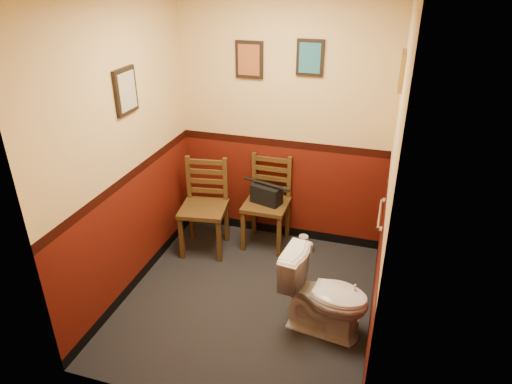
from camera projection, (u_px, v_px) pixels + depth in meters
floor at (248, 299)px, 4.24m from camera, size 2.20×2.40×0.00m
wall_back at (283, 121)px, 4.65m from camera, size 2.20×0.00×2.70m
wall_front at (183, 247)px, 2.60m from camera, size 2.20×0.00×2.70m
wall_left at (125, 152)px, 3.91m from camera, size 0.00×2.40×2.70m
wall_right at (390, 184)px, 3.34m from camera, size 0.00×2.40×2.70m
grab_bar at (380, 214)px, 3.74m from camera, size 0.05×0.56×0.06m
framed_print_back_a at (249, 60)px, 4.45m from camera, size 0.28×0.04×0.36m
framed_print_back_b at (310, 58)px, 4.28m from camera, size 0.26×0.04×0.34m
framed_print_left at (126, 91)px, 3.77m from camera, size 0.04×0.30×0.38m
framed_print_right at (402, 70)px, 3.55m from camera, size 0.04×0.34×0.28m
toilet at (325, 295)px, 3.74m from camera, size 0.78×0.50×0.72m
toilet_brush at (350, 324)px, 3.84m from camera, size 0.14×0.14×0.49m
chair_left at (205, 207)px, 4.80m from camera, size 0.53×0.53×1.00m
chair_right at (267, 202)px, 4.90m from camera, size 0.46×0.46×0.98m
handbag at (266, 194)px, 4.81m from camera, size 0.35×0.24×0.23m
tp_stack at (303, 244)px, 4.93m from camera, size 0.21×0.11×0.18m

